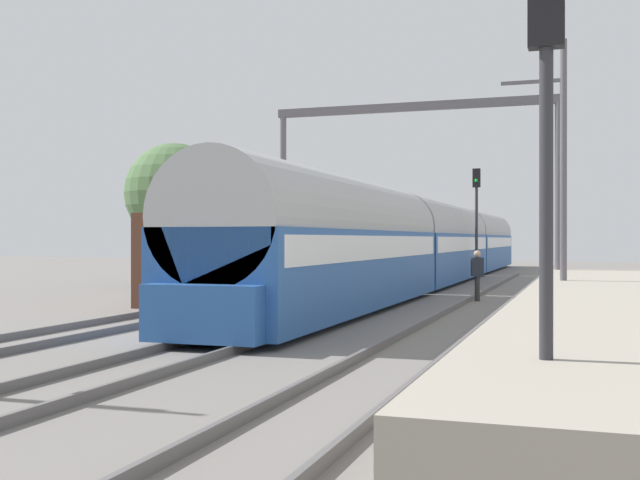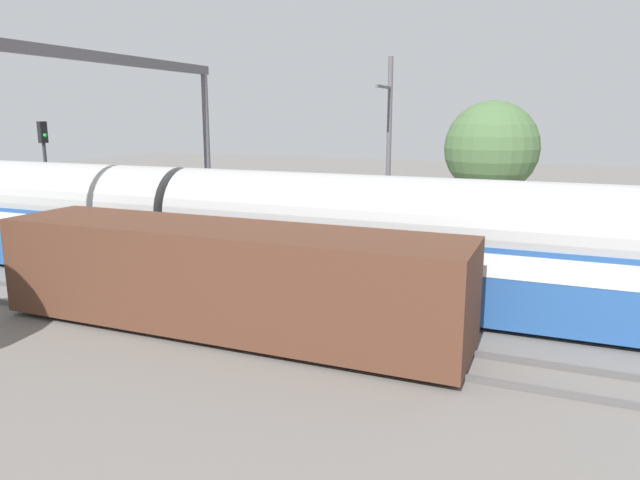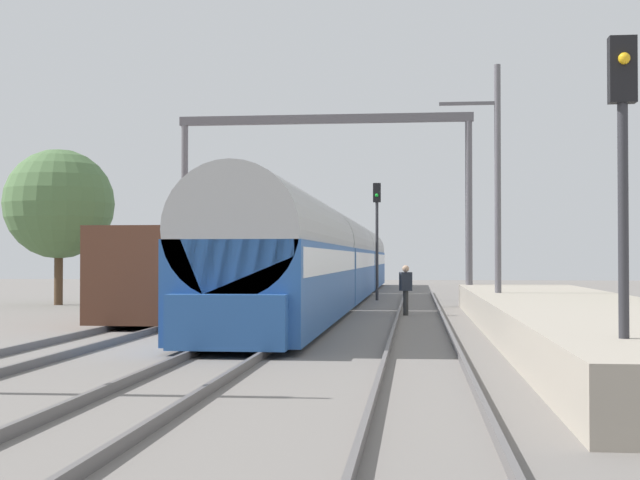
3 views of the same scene
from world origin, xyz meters
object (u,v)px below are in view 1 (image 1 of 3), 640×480
at_px(passenger_train, 436,242).
at_px(freight_car, 266,257).
at_px(person_crossing, 477,271).
at_px(catenary_gantry, 413,156).
at_px(railway_signal_near, 546,134).
at_px(railway_signal_far, 476,210).

relative_size(passenger_train, freight_car, 3.78).
bearing_deg(person_crossing, catenary_gantry, -79.05).
bearing_deg(passenger_train, person_crossing, -72.63).
xyz_separation_m(freight_car, catenary_gantry, (3.86, 6.81, 4.13)).
bearing_deg(catenary_gantry, railway_signal_near, -75.02).
height_order(passenger_train, person_crossing, passenger_train).
distance_m(freight_car, railway_signal_near, 20.36).
relative_size(passenger_train, catenary_gantry, 4.06).
bearing_deg(person_crossing, railway_signal_near, 78.62).
distance_m(railway_signal_near, railway_signal_far, 30.16).
height_order(passenger_train, railway_signal_far, railway_signal_far).
bearing_deg(railway_signal_near, freight_car, 120.66).
xyz_separation_m(freight_car, railway_signal_near, (10.35, -17.45, 1.72)).
height_order(railway_signal_near, catenary_gantry, catenary_gantry).
relative_size(person_crossing, railway_signal_near, 0.35).
xyz_separation_m(freight_car, person_crossing, (7.23, 1.36, -0.44)).
bearing_deg(catenary_gantry, railway_signal_far, 70.95).
relative_size(freight_car, railway_signal_near, 2.62).
relative_size(passenger_train, railway_signal_far, 8.96).
xyz_separation_m(railway_signal_near, railway_signal_far, (-4.57, 29.81, 0.29)).
height_order(person_crossing, catenary_gantry, catenary_gantry).
xyz_separation_m(person_crossing, catenary_gantry, (-3.37, 5.45, 4.57)).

